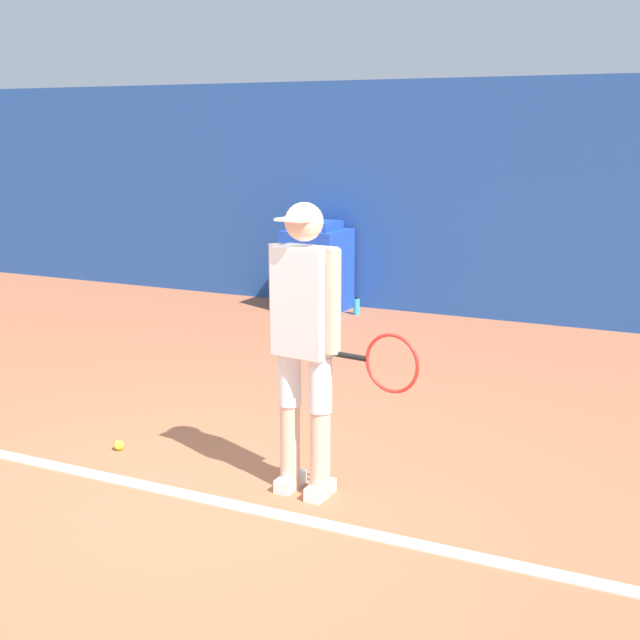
{
  "coord_description": "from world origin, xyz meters",
  "views": [
    {
      "loc": [
        2.81,
        -3.97,
        2.13
      ],
      "look_at": [
        0.51,
        0.64,
        1.01
      ],
      "focal_mm": 50.0,
      "sensor_mm": 36.0,
      "label": 1
    }
  ],
  "objects_px": {
    "covered_chair": "(317,268)",
    "tennis_ball": "(119,445)",
    "tennis_player": "(306,336)",
    "water_bottle": "(357,306)"
  },
  "relations": [
    {
      "from": "covered_chair",
      "to": "water_bottle",
      "type": "relative_size",
      "value": 4.99
    },
    {
      "from": "tennis_player",
      "to": "tennis_ball",
      "type": "distance_m",
      "value": 1.74
    },
    {
      "from": "tennis_ball",
      "to": "covered_chair",
      "type": "relative_size",
      "value": 0.06
    },
    {
      "from": "covered_chair",
      "to": "tennis_ball",
      "type": "bearing_deg",
      "value": -79.11
    },
    {
      "from": "tennis_ball",
      "to": "tennis_player",
      "type": "bearing_deg",
      "value": -2.73
    },
    {
      "from": "covered_chair",
      "to": "water_bottle",
      "type": "height_order",
      "value": "covered_chair"
    },
    {
      "from": "tennis_player",
      "to": "tennis_ball",
      "type": "bearing_deg",
      "value": -174.5
    },
    {
      "from": "covered_chair",
      "to": "water_bottle",
      "type": "xyz_separation_m",
      "value": [
        0.54,
        -0.04,
        -0.41
      ]
    },
    {
      "from": "tennis_ball",
      "to": "covered_chair",
      "type": "bearing_deg",
      "value": 100.89
    },
    {
      "from": "tennis_ball",
      "to": "water_bottle",
      "type": "height_order",
      "value": "water_bottle"
    }
  ]
}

